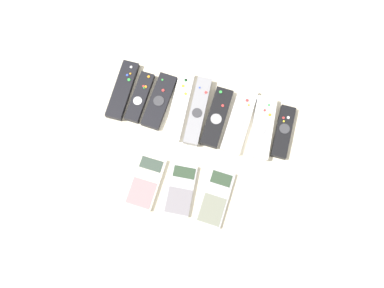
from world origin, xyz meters
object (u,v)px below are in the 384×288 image
(remote_0, at_px, (123,90))
(calculator_1, at_px, (181,190))
(remote_4, at_px, (198,111))
(remote_2, at_px, (159,101))
(calculator_0, at_px, (146,182))
(remote_8, at_px, (283,132))
(remote_6, at_px, (239,120))
(remote_5, at_px, (217,117))
(remote_1, at_px, (140,97))
(calculator_2, at_px, (216,197))
(remote_3, at_px, (180,106))
(remote_7, at_px, (262,128))

(remote_0, relative_size, calculator_1, 1.25)
(remote_4, bearing_deg, remote_2, 176.52)
(calculator_0, bearing_deg, remote_2, 99.27)
(remote_2, bearing_deg, remote_8, 3.90)
(remote_8, bearing_deg, remote_6, 179.44)
(remote_5, bearing_deg, remote_1, -178.37)
(remote_1, bearing_deg, calculator_2, -36.17)
(remote_5, xyz_separation_m, remote_8, (0.20, 0.01, -0.00))
(remote_2, bearing_deg, calculator_2, -41.59)
(remote_4, bearing_deg, remote_8, -1.84)
(remote_1, relative_size, calculator_0, 1.04)
(remote_6, distance_m, calculator_2, 0.23)
(remote_0, xyz_separation_m, calculator_1, (0.25, -0.24, -0.00))
(remote_4, bearing_deg, remote_3, 174.66)
(remote_3, xyz_separation_m, remote_8, (0.31, -0.00, 0.00))
(remote_1, relative_size, remote_8, 1.00)
(remote_6, bearing_deg, remote_4, -174.69)
(remote_1, distance_m, calculator_0, 0.25)
(remote_5, height_order, calculator_2, remote_5)
(remote_2, relative_size, calculator_1, 1.19)
(remote_7, bearing_deg, remote_1, 176.52)
(remote_5, relative_size, calculator_0, 1.21)
(calculator_1, bearing_deg, remote_7, 48.18)
(remote_2, xyz_separation_m, remote_5, (0.18, -0.01, 0.00))
(remote_8, height_order, calculator_0, remote_8)
(remote_5, relative_size, calculator_2, 1.14)
(remote_5, relative_size, calculator_1, 1.24)
(remote_3, xyz_separation_m, remote_4, (0.06, -0.00, 0.00))
(remote_4, distance_m, remote_8, 0.25)
(remote_0, relative_size, remote_4, 0.88)
(remote_0, distance_m, remote_2, 0.12)
(calculator_2, bearing_deg, remote_5, 106.00)
(remote_1, distance_m, remote_4, 0.18)
(remote_4, relative_size, calculator_1, 1.41)
(remote_7, bearing_deg, remote_5, 177.18)
(remote_1, xyz_separation_m, remote_5, (0.23, -0.00, -0.00))
(remote_2, height_order, remote_4, remote_4)
(remote_1, distance_m, remote_3, 0.12)
(remote_6, bearing_deg, remote_3, -176.20)
(remote_4, distance_m, calculator_2, 0.25)
(remote_0, bearing_deg, remote_2, -2.57)
(remote_6, height_order, calculator_1, remote_6)
(remote_6, height_order, calculator_2, remote_6)
(remote_1, distance_m, remote_8, 0.43)
(remote_2, relative_size, remote_6, 0.86)
(calculator_1, relative_size, calculator_2, 0.92)
(remote_3, bearing_deg, remote_1, 179.36)
(remote_6, bearing_deg, calculator_0, -127.93)
(remote_6, xyz_separation_m, calculator_1, (-0.11, -0.24, -0.00))
(remote_5, xyz_separation_m, remote_7, (0.13, 0.00, 0.00))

